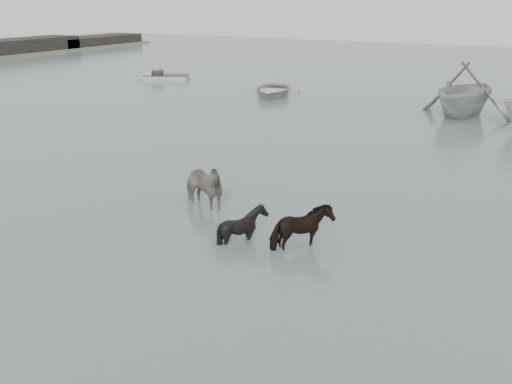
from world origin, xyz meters
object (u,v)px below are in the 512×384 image
pony_dark (303,224)px  pony_black (243,216)px  rowboat_lead (273,88)px  pony_pinto (201,181)px

pony_dark → pony_black: (-1.71, -0.26, -0.03)m
pony_black → rowboat_lead: size_ratio=0.29×
pony_pinto → rowboat_lead: 21.88m
pony_dark → rowboat_lead: (-12.14, 21.71, -0.22)m
rowboat_lead → pony_dark: bearing=-78.4°
pony_pinto → rowboat_lead: pony_pinto is taller
rowboat_lead → pony_black: bearing=-82.3°
pony_black → rowboat_lead: pony_black is taller
pony_black → pony_pinto: bearing=42.5°
pony_pinto → pony_black: 2.93m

